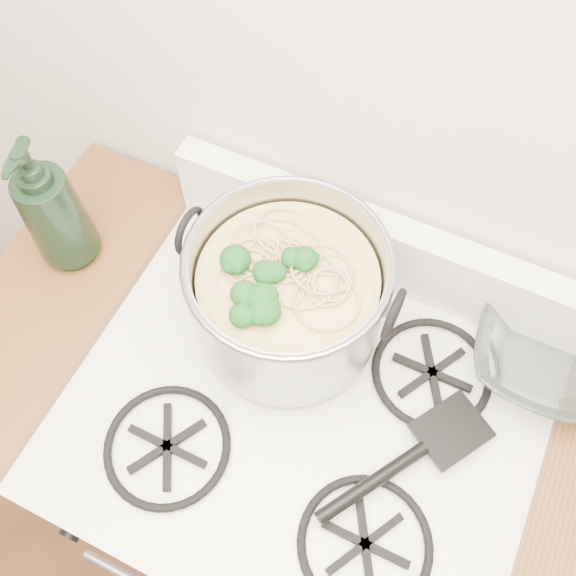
% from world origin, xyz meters
% --- Properties ---
extents(gas_range, '(0.76, 0.66, 0.92)m').
position_xyz_m(gas_range, '(0.00, 1.26, 0.44)').
color(gas_range, white).
rests_on(gas_range, ground).
extents(counter_left, '(0.25, 0.65, 0.92)m').
position_xyz_m(counter_left, '(-0.51, 1.26, 0.46)').
color(counter_left, silver).
rests_on(counter_left, ground).
extents(stock_pot, '(0.35, 0.32, 0.22)m').
position_xyz_m(stock_pot, '(-0.09, 1.39, 1.02)').
color(stock_pot, '#96969E').
rests_on(stock_pot, gas_range).
extents(spatula, '(0.41, 0.42, 0.02)m').
position_xyz_m(spatula, '(0.23, 1.33, 0.94)').
color(spatula, black).
rests_on(spatula, gas_range).
extents(glass_bowl, '(0.10, 0.10, 0.02)m').
position_xyz_m(glass_bowl, '(0.33, 1.51, 0.94)').
color(glass_bowl, white).
rests_on(glass_bowl, gas_range).
extents(bottle, '(0.13, 0.13, 0.28)m').
position_xyz_m(bottle, '(-0.51, 1.35, 1.06)').
color(bottle, black).
rests_on(bottle, counter_left).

